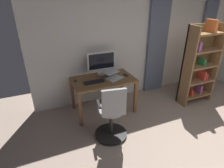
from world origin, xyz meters
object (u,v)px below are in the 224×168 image
office_chair (112,115)px  bookshelf (199,64)px  computer_mouse (75,81)px  computer_monitor (101,62)px  computer_keyboard (94,82)px  desk (103,83)px  laptop (113,76)px  cell_phone_face_up (125,75)px

office_chair → bookshelf: (-2.21, -0.45, 0.40)m
computer_mouse → office_chair: bearing=110.1°
office_chair → computer_monitor: computer_monitor is taller
computer_monitor → computer_keyboard: 0.50m
desk → computer_keyboard: bearing=21.0°
desk → bookshelf: 2.09m
desk → computer_keyboard: 0.26m
office_chair → bookshelf: bearing=20.9°
desk → laptop: bearing=168.1°
desk → laptop: 0.25m
office_chair → computer_mouse: (0.35, -0.96, 0.26)m
computer_monitor → laptop: computer_monitor is taller
bookshelf → computer_monitor: bearing=-18.5°
office_chair → cell_phone_face_up: (-0.67, -0.86, 0.25)m
office_chair → computer_keyboard: bearing=102.2°
desk → computer_keyboard: size_ratio=3.09×
desk → cell_phone_face_up: cell_phone_face_up is taller
computer_monitor → bookshelf: 2.09m
bookshelf → laptop: bearing=-11.6°
computer_monitor → cell_phone_face_up: size_ratio=4.05×
computer_monitor → computer_mouse: (0.59, 0.14, -0.25)m
computer_monitor → laptop: 0.38m
computer_mouse → cell_phone_face_up: 1.03m
cell_phone_face_up → bookshelf: bearing=163.1°
computer_monitor → laptop: size_ratio=1.44×
computer_keyboard → cell_phone_face_up: 0.71m
computer_monitor → laptop: (-0.14, 0.28, -0.22)m
computer_keyboard → bookshelf: 2.28m
computer_keyboard → bookshelf: bookshelf is taller
desk → bookshelf: size_ratio=0.68×
office_chair → laptop: office_chair is taller
office_chair → cell_phone_face_up: bearing=61.5°
computer_keyboard → computer_mouse: 0.36m
computer_keyboard → laptop: size_ratio=0.98×
office_chair → bookshelf: 2.29m
desk → office_chair: 0.89m
cell_phone_face_up → office_chair: bearing=50.0°
bookshelf → desk: bearing=-11.6°
laptop → bookshelf: (-1.84, 0.38, 0.10)m
computer_keyboard → office_chair: bearing=92.7°
computer_mouse → cell_phone_face_up: (-1.02, 0.11, -0.01)m
cell_phone_face_up → computer_mouse: bearing=-7.9°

